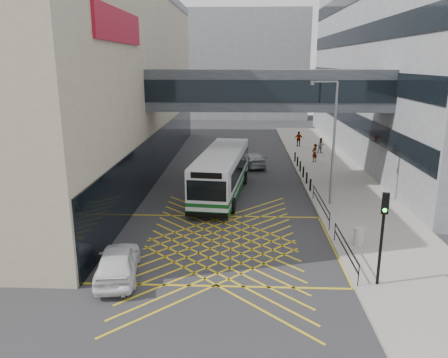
# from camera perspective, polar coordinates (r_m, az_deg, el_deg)

# --- Properties ---
(ground) EXTENTS (120.00, 120.00, 0.00)m
(ground) POSITION_cam_1_polar(r_m,az_deg,el_deg) (23.77, -0.41, -8.58)
(ground) COLOR #333335
(building_whsmith) EXTENTS (24.17, 42.00, 16.00)m
(building_whsmith) POSITION_cam_1_polar(r_m,az_deg,el_deg) (42.32, -24.91, 11.61)
(building_whsmith) COLOR #B8A98E
(building_whsmith) RESTS_ON ground
(building_far) EXTENTS (28.00, 16.00, 18.00)m
(building_far) POSITION_cam_1_polar(r_m,az_deg,el_deg) (81.82, 0.26, 14.67)
(building_far) COLOR gray
(building_far) RESTS_ON ground
(skybridge) EXTENTS (20.00, 4.10, 3.00)m
(skybridge) POSITION_cam_1_polar(r_m,az_deg,el_deg) (33.87, 5.76, 11.53)
(skybridge) COLOR #3A3F44
(skybridge) RESTS_ON ground
(pavement) EXTENTS (6.00, 54.00, 0.16)m
(pavement) POSITION_cam_1_polar(r_m,az_deg,el_deg) (38.77, 14.12, 0.47)
(pavement) COLOR #9C978E
(pavement) RESTS_ON ground
(box_junction) EXTENTS (12.00, 9.00, 0.01)m
(box_junction) POSITION_cam_1_polar(r_m,az_deg,el_deg) (23.77, -0.41, -8.57)
(box_junction) COLOR gold
(box_junction) RESTS_ON ground
(bus) EXTENTS (3.99, 11.93, 3.28)m
(bus) POSITION_cam_1_polar(r_m,az_deg,el_deg) (31.87, -0.26, 0.93)
(bus) COLOR silver
(bus) RESTS_ON ground
(car_white) EXTENTS (2.72, 5.09, 1.54)m
(car_white) POSITION_cam_1_polar(r_m,az_deg,el_deg) (20.69, -13.72, -10.46)
(car_white) COLOR white
(car_white) RESTS_ON ground
(car_dark) EXTENTS (2.68, 4.93, 1.46)m
(car_dark) POSITION_cam_1_polar(r_m,az_deg,el_deg) (42.47, 0.09, 3.09)
(car_dark) COLOR black
(car_dark) RESTS_ON ground
(car_silver) EXTENTS (3.14, 5.03, 1.45)m
(car_silver) POSITION_cam_1_polar(r_m,az_deg,el_deg) (41.15, 3.56, 2.66)
(car_silver) COLOR #909598
(car_silver) RESTS_ON ground
(traffic_light) EXTENTS (0.33, 0.50, 4.22)m
(traffic_light) POSITION_cam_1_polar(r_m,az_deg,el_deg) (19.50, 20.05, -5.77)
(traffic_light) COLOR black
(traffic_light) RESTS_ON pavement
(street_lamp) EXTENTS (1.87, 0.52, 8.22)m
(street_lamp) POSITION_cam_1_polar(r_m,az_deg,el_deg) (29.50, 13.85, 5.47)
(street_lamp) COLOR slate
(street_lamp) RESTS_ON pavement
(litter_bin) EXTENTS (0.56, 0.56, 0.97)m
(litter_bin) POSITION_cam_1_polar(r_m,az_deg,el_deg) (24.22, 17.22, -7.18)
(litter_bin) COLOR #ADA89E
(litter_bin) RESTS_ON pavement
(kerb_railings) EXTENTS (0.05, 12.54, 1.00)m
(kerb_railings) POSITION_cam_1_polar(r_m,az_deg,el_deg) (25.58, 13.74, -5.17)
(kerb_railings) COLOR black
(kerb_railings) RESTS_ON pavement
(bollards) EXTENTS (0.14, 10.14, 0.90)m
(bollards) POSITION_cam_1_polar(r_m,az_deg,el_deg) (38.17, 10.12, 1.29)
(bollards) COLOR black
(bollards) RESTS_ON pavement
(pedestrian_a) EXTENTS (0.85, 0.83, 1.75)m
(pedestrian_a) POSITION_cam_1_polar(r_m,az_deg,el_deg) (43.10, 11.75, 3.36)
(pedestrian_a) COLOR gray
(pedestrian_a) RESTS_ON pavement
(pedestrian_b) EXTENTS (0.87, 0.64, 1.60)m
(pedestrian_b) POSITION_cam_1_polar(r_m,az_deg,el_deg) (47.44, 12.57, 4.27)
(pedestrian_b) COLOR gray
(pedestrian_b) RESTS_ON pavement
(pedestrian_c) EXTENTS (1.02, 0.49, 1.71)m
(pedestrian_c) POSITION_cam_1_polar(r_m,az_deg,el_deg) (50.77, 9.73, 5.17)
(pedestrian_c) COLOR gray
(pedestrian_c) RESTS_ON pavement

